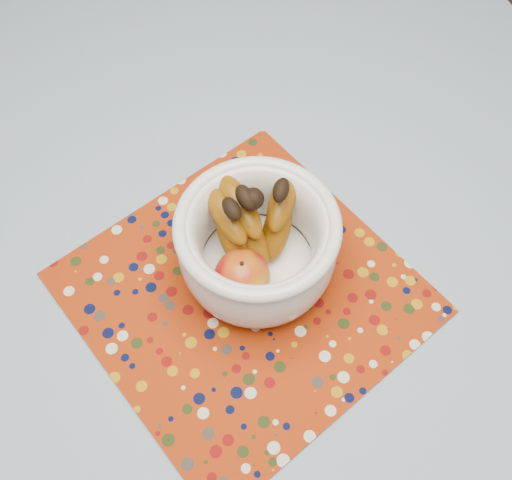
# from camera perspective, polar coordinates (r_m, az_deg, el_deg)

# --- Properties ---
(table) EXTENTS (1.20, 1.20, 0.75)m
(table) POSITION_cam_1_polar(r_m,az_deg,el_deg) (0.92, -2.83, -3.29)
(table) COLOR brown
(table) RESTS_ON ground
(tablecloth) EXTENTS (1.32, 1.32, 0.01)m
(tablecloth) POSITION_cam_1_polar(r_m,az_deg,el_deg) (0.85, -3.07, -0.78)
(tablecloth) COLOR slate
(tablecloth) RESTS_ON table
(placemat) EXTENTS (0.52, 0.52, 0.00)m
(placemat) POSITION_cam_1_polar(r_m,az_deg,el_deg) (0.81, -1.14, -5.02)
(placemat) COLOR #952808
(placemat) RESTS_ON tablecloth
(fruit_bowl) EXTENTS (0.22, 0.21, 0.16)m
(fruit_bowl) POSITION_cam_1_polar(r_m,az_deg,el_deg) (0.76, 0.09, 0.11)
(fruit_bowl) COLOR white
(fruit_bowl) RESTS_ON placemat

